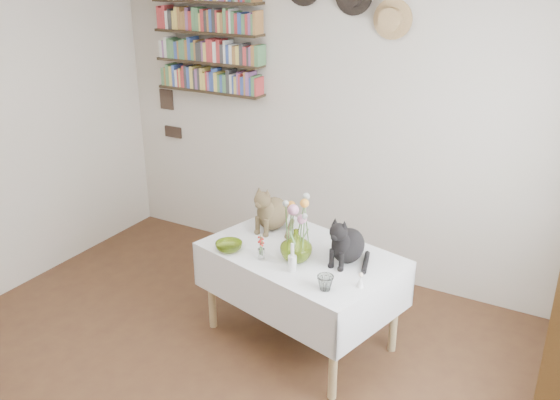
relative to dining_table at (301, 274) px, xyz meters
The scene contains 15 objects.
room 1.41m from the dining_table, 104.51° to the right, with size 4.08×4.58×2.58m.
curtain 2.15m from the dining_table, 38.56° to the right, with size 0.12×0.38×2.10m, color brown.
dining_table is the anchor object (origin of this frame).
tabby_cat 0.54m from the dining_table, 145.51° to the left, with size 0.23×0.29×0.35m, color brown, non-canonical shape.
black_cat 0.46m from the dining_table, ahead, with size 0.22×0.28×0.33m, color black, non-canonical shape.
flower_vase 0.29m from the dining_table, 78.04° to the right, with size 0.20×0.20×0.21m, color #AECA39.
green_bowl 0.51m from the dining_table, 153.83° to the right, with size 0.18×0.18×0.06m, color #AECA39.
drinking_glass 0.53m from the dining_table, 45.77° to the right, with size 0.10×0.10×0.09m, color white.
candlestick 0.35m from the dining_table, 74.17° to the right, with size 0.05×0.05×0.19m.
berry_jar 0.37m from the dining_table, 129.50° to the right, with size 0.05×0.05×0.18m.
porcelain_figurine 0.59m from the dining_table, 23.38° to the right, with size 0.05×0.05×0.09m.
flower_bouquet 0.51m from the dining_table, 76.55° to the right, with size 0.17×0.13×0.39m.
bookshelf_unit 2.18m from the dining_table, 144.35° to the left, with size 1.00×0.16×0.91m.
wall_hats 1.97m from the dining_table, 100.04° to the left, with size 0.98×0.09×0.48m.
wall_art_plaques 2.29m from the dining_table, 150.89° to the left, with size 0.21×0.02×0.44m.
Camera 1 is at (1.87, -1.91, 2.45)m, focal length 38.00 mm.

